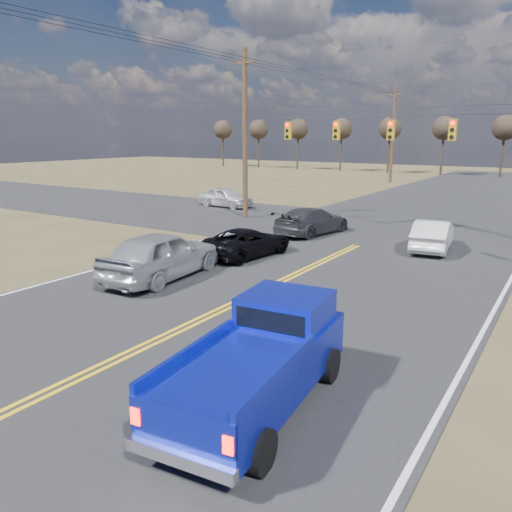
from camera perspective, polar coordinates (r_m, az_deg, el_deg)
The scene contains 12 objects.
ground at distance 12.51m, azimuth -13.76°, elevation -10.65°, with size 160.00×160.00×0.00m, color brown.
road_main at distance 20.25m, azimuth 7.15°, elevation -0.93°, with size 14.00×120.00×0.02m, color #28282B.
road_cross at distance 27.52m, azimuth 14.49°, elevation 2.63°, with size 120.00×12.00×0.02m, color #28282B.
signal_gantry at distance 26.69m, azimuth 16.04°, elevation 13.16°, with size 19.60×4.83×10.00m.
utility_poles at distance 26.10m, azimuth 14.46°, elevation 13.61°, with size 19.60×58.32×10.00m.
treeline at distance 35.67m, azimuth 19.85°, elevation 13.92°, with size 87.00×117.80×7.40m.
pickup_truck at distance 9.66m, azimuth 0.58°, elevation -11.79°, with size 2.45×5.22×1.90m.
silver_suv at distance 18.24m, azimuth -10.77°, elevation 0.15°, with size 2.08×5.16×1.76m, color #A5A8AD.
black_suv at distance 21.34m, azimuth -1.03°, elevation 1.60°, with size 2.00×4.34×1.21m, color black.
white_car_queue at distance 23.76m, azimuth 19.54°, elevation 2.28°, with size 1.48×4.24×1.40m, color silver.
dgrey_car_queue at distance 26.27m, azimuth 6.43°, elevation 4.01°, with size 1.96×4.81×1.40m, color #36363B.
cross_car_west at distance 36.11m, azimuth -3.54°, elevation 6.74°, with size 4.22×1.70×1.44m, color silver.
Camera 1 is at (8.48, -7.68, 5.07)m, focal length 35.00 mm.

